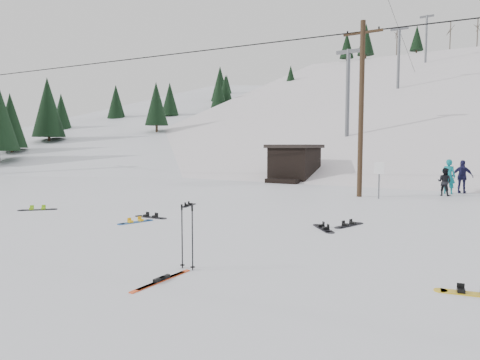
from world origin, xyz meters
The scene contains 23 objects.
ground centered at (0.00, 0.00, 0.00)m, with size 200.00×200.00×0.00m, color silver.
ski_slope centered at (0.00, 55.00, -12.00)m, with size 60.00×75.00×45.00m, color silver.
ridge_left centered at (-36.00, 48.00, -11.00)m, with size 34.00×85.00×38.00m, color silver.
treeline_left centered at (-34.00, 40.00, 0.00)m, with size 20.00×64.00×10.00m, color black, non-canonical shape.
treeline_crest centered at (0.00, 86.00, 0.00)m, with size 50.00×6.00×10.00m, color black, non-canonical shape.
utility_pole centered at (2.00, 14.00, 4.68)m, with size 2.00×0.26×9.00m.
trail_sign centered at (3.10, 13.58, 1.27)m, with size 0.50×0.09×1.85m.
lift_hut centered at (-5.00, 20.94, 1.36)m, with size 3.40×4.10×2.75m.
lift_tower_near centered at (-4.00, 30.00, 7.86)m, with size 2.20×0.36×8.00m.
lift_tower_mid centered at (-4.00, 50.00, 14.36)m, with size 2.20×0.36×8.00m.
lift_tower_far centered at (-4.00, 70.00, 20.86)m, with size 2.20×0.36×8.00m.
hero_snowboard centered at (-2.35, 2.35, 0.02)m, with size 0.53×1.34×0.10m.
hero_skis centered at (2.87, -2.00, 0.02)m, with size 0.12×1.67×0.09m.
ski_poles centered at (2.77, -1.08, 0.72)m, with size 0.39×0.10×1.41m.
board_scatter_a centered at (-2.62, 3.38, 0.03)m, with size 1.44×0.34×0.10m.
board_scatter_b centered at (-3.42, 6.57, 0.02)m, with size 0.55×1.29×0.09m.
board_scatter_c centered at (-7.91, 2.23, 0.03)m, with size 1.14×1.21×0.11m.
board_scatter_d centered at (3.62, 4.73, 0.03)m, with size 1.08×1.22×0.11m.
board_scatter_e centered at (8.12, 0.41, 0.02)m, with size 1.27×0.44×0.09m.
board_scatter_f centered at (4.15, 5.71, 0.03)m, with size 0.60×1.44×0.10m.
skier_teal centered at (5.77, 17.97, 0.96)m, with size 0.70×0.46×1.92m, color #0C707A.
skier_dark centered at (5.71, 16.79, 0.74)m, with size 0.72×0.56×1.49m, color black.
skier_navy centered at (6.40, 18.68, 0.93)m, with size 1.09×0.45×1.86m, color #1C1A42.
Camera 1 is at (8.58, -8.15, 2.67)m, focal length 32.00 mm.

